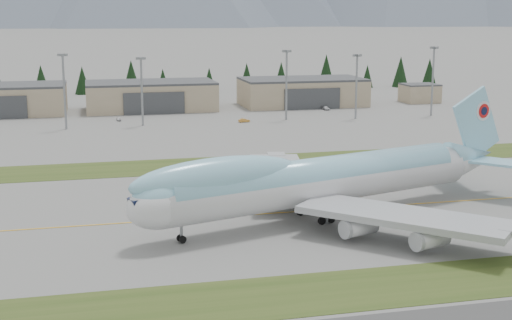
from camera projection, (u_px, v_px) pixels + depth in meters
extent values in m
plane|color=slate|center=(306.00, 211.00, 131.53)|extent=(7000.00, 7000.00, 0.00)
cube|color=#324619|center=(391.00, 286.00, 95.31)|extent=(400.00, 14.00, 0.08)
cube|color=#324619|center=(252.00, 163.00, 174.42)|extent=(400.00, 18.00, 0.08)
cube|color=gold|center=(306.00, 211.00, 131.53)|extent=(400.00, 0.40, 0.02)
cylinder|color=silver|center=(324.00, 183.00, 126.03)|extent=(61.43, 25.26, 7.21)
cylinder|color=#88C7E0|center=(319.00, 176.00, 125.21)|extent=(57.03, 23.41, 6.65)
ellipsoid|color=silver|center=(161.00, 206.00, 110.56)|extent=(13.15, 10.30, 7.21)
ellipsoid|color=#88C7E0|center=(161.00, 198.00, 110.29)|extent=(11.02, 8.69, 6.11)
ellipsoid|color=#88C7E0|center=(218.00, 177.00, 114.84)|extent=(31.04, 14.90, 6.65)
cube|color=#0C1433|center=(137.00, 201.00, 108.33)|extent=(3.12, 3.46, 1.44)
cone|color=silver|center=(470.00, 161.00, 144.27)|extent=(14.80, 10.68, 7.06)
cone|color=#88C7E0|center=(471.00, 155.00, 144.00)|extent=(13.55, 9.75, 6.43)
cube|color=#88C7E0|center=(476.00, 124.00, 143.30)|extent=(13.02, 4.61, 15.30)
cylinder|color=silver|center=(480.00, 110.00, 143.80)|extent=(3.88, 1.39, 3.99)
cylinder|color=red|center=(480.00, 110.00, 143.90)|extent=(2.82, 1.06, 2.88)
cylinder|color=#0C1433|center=(479.00, 110.00, 143.99)|extent=(1.65, 0.70, 1.66)
cube|color=#88C7E0|center=(454.00, 152.00, 150.85)|extent=(8.24, 12.98, 0.51)
cube|color=#88C7E0|center=(504.00, 163.00, 139.63)|extent=(13.12, 13.50, 0.51)
cube|color=#A0A2A7|center=(279.00, 173.00, 142.96)|extent=(16.57, 34.64, 1.11)
cube|color=#A0A2A7|center=(403.00, 217.00, 112.11)|extent=(31.02, 30.90, 1.11)
cylinder|color=silver|center=(269.00, 191.00, 137.10)|extent=(6.33, 4.35, 2.77)
cylinder|color=silver|center=(265.00, 177.00, 148.51)|extent=(6.33, 4.35, 2.77)
cylinder|color=silver|center=(359.00, 227.00, 113.73)|extent=(6.33, 4.35, 2.77)
cylinder|color=silver|center=(431.00, 239.00, 107.75)|extent=(6.33, 4.35, 2.77)
cylinder|color=gray|center=(181.00, 234.00, 113.24)|extent=(0.61, 0.61, 2.66)
cylinder|color=gray|center=(305.00, 207.00, 129.01)|extent=(0.78, 0.78, 2.88)
cylinder|color=gray|center=(327.00, 216.00, 123.40)|extent=(0.78, 0.78, 2.88)
cylinder|color=gray|center=(330.00, 203.00, 131.77)|extent=(0.78, 0.78, 2.88)
cylinder|color=gray|center=(352.00, 211.00, 126.16)|extent=(0.78, 0.78, 2.88)
cylinder|color=black|center=(183.00, 240.00, 113.01)|extent=(1.28, 0.73, 1.22)
cylinder|color=black|center=(180.00, 238.00, 113.76)|extent=(1.28, 0.73, 1.22)
cylinder|color=black|center=(305.00, 211.00, 129.17)|extent=(1.43, 0.92, 1.33)
cylinder|color=black|center=(326.00, 220.00, 123.56)|extent=(1.43, 0.92, 1.33)
cylinder|color=black|center=(329.00, 207.00, 131.93)|extent=(1.43, 0.92, 1.33)
cylinder|color=black|center=(352.00, 215.00, 126.32)|extent=(1.43, 0.92, 1.33)
cube|color=gray|center=(151.00, 97.00, 270.08)|extent=(48.00, 26.00, 10.00)
cube|color=#393B3F|center=(150.00, 82.00, 268.99)|extent=(48.00, 26.00, 0.80)
cube|color=#393B3F|center=(154.00, 103.00, 257.61)|extent=(22.08, 0.60, 8.00)
cube|color=gray|center=(302.00, 93.00, 283.67)|extent=(48.00, 26.00, 10.00)
cube|color=#393B3F|center=(302.00, 79.00, 282.59)|extent=(48.00, 26.00, 0.80)
cube|color=#393B3F|center=(312.00, 99.00, 271.20)|extent=(22.08, 0.60, 8.00)
cube|color=gray|center=(420.00, 94.00, 293.40)|extent=(14.00, 12.00, 7.00)
cube|color=#393B3F|center=(420.00, 85.00, 292.63)|extent=(14.00, 12.00, 0.60)
cylinder|color=gray|center=(64.00, 93.00, 222.98)|extent=(0.70, 0.70, 22.92)
cube|color=gray|center=(62.00, 55.00, 220.60)|extent=(3.20, 3.20, 0.80)
cylinder|color=gray|center=(142.00, 93.00, 230.58)|extent=(0.70, 0.70, 21.36)
cube|color=gray|center=(141.00, 58.00, 228.35)|extent=(3.20, 3.20, 0.80)
cylinder|color=gray|center=(286.00, 86.00, 242.97)|extent=(0.70, 0.70, 23.04)
cube|color=gray|center=(287.00, 51.00, 240.58)|extent=(3.20, 3.20, 0.80)
cylinder|color=gray|center=(356.00, 88.00, 245.96)|extent=(0.70, 0.70, 21.45)
cube|color=gray|center=(357.00, 55.00, 243.72)|extent=(3.20, 3.20, 0.80)
cylinder|color=gray|center=(433.00, 82.00, 253.11)|extent=(0.70, 0.70, 23.71)
cube|color=gray|center=(434.00, 48.00, 250.65)|extent=(3.20, 3.20, 0.80)
imported|color=silver|center=(119.00, 121.00, 242.82)|extent=(1.72, 3.49, 1.14)
imported|color=#C18330|center=(244.00, 122.00, 239.72)|extent=(4.03, 2.00, 1.27)
imported|color=#B0B2B5|center=(326.00, 110.00, 270.42)|extent=(1.95, 4.56, 1.31)
cone|color=black|center=(41.00, 80.00, 315.77)|extent=(7.70, 7.70, 13.76)
cone|color=black|center=(82.00, 80.00, 322.26)|extent=(7.07, 7.07, 12.62)
cone|color=black|center=(131.00, 77.00, 324.30)|extent=(8.57, 8.57, 15.30)
cone|color=black|center=(163.00, 80.00, 332.85)|extent=(6.04, 6.04, 10.79)
cone|color=black|center=(209.00, 80.00, 333.17)|extent=(6.30, 6.30, 11.25)
cone|color=black|center=(247.00, 76.00, 342.74)|extent=(7.13, 7.13, 12.73)
cone|color=black|center=(281.00, 76.00, 341.35)|extent=(7.52, 7.52, 13.43)
cone|color=black|center=(326.00, 71.00, 346.55)|extent=(9.31, 9.31, 16.63)
cone|color=black|center=(367.00, 76.00, 352.28)|extent=(6.28, 6.28, 11.22)
cone|color=black|center=(401.00, 72.00, 354.96)|extent=(8.52, 8.52, 15.22)
cone|color=black|center=(429.00, 72.00, 364.22)|extent=(7.61, 7.61, 13.59)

